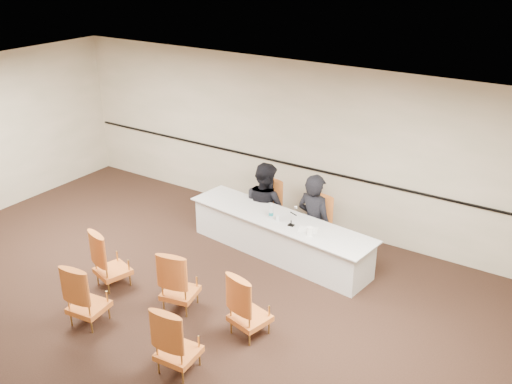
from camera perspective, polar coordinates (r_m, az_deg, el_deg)
floor at (r=8.21m, az=-10.71°, el=-12.95°), size 10.00×10.00×0.00m
ceiling at (r=6.88m, az=-12.61°, el=7.55°), size 10.00×10.00×0.00m
wall_back at (r=10.38m, az=3.89°, el=4.88°), size 10.00×0.04×3.00m
wall_rail at (r=10.49m, az=3.72°, el=2.75°), size 9.80×0.04×0.03m
panel_table at (r=9.55m, az=2.33°, el=-4.46°), size 3.45×1.19×0.68m
panelist_main at (r=9.70m, az=5.81°, el=-3.30°), size 0.74×0.55×1.85m
panelist_main_chair at (r=9.69m, az=5.81°, el=-3.22°), size 0.56×0.56×0.95m
panelist_second at (r=10.27m, az=0.92°, el=-1.67°), size 1.01×0.89×1.76m
panelist_second_chair at (r=10.26m, az=0.92°, el=-1.49°), size 0.56×0.56×0.95m
papers at (r=9.07m, az=5.24°, el=-3.76°), size 0.36×0.31×0.00m
microphone at (r=9.10m, az=3.55°, el=-2.55°), size 0.12×0.22×0.30m
water_bottle at (r=9.35m, az=1.52°, el=-1.89°), size 0.10×0.10×0.26m
drinking_glass at (r=9.29m, az=2.20°, el=-2.64°), size 0.07×0.07×0.10m
coffee_cup at (r=8.86m, az=5.40°, el=-3.94°), size 0.11×0.11×0.14m
aud_chair_front_left at (r=8.93m, az=-14.26°, el=-6.42°), size 0.62×0.62×0.95m
aud_chair_front_mid at (r=8.23m, az=-7.67°, el=-8.63°), size 0.60×0.60×0.95m
aud_chair_front_right at (r=7.66m, az=-0.60°, el=-11.13°), size 0.60×0.60×0.95m
aud_chair_back_left at (r=8.19m, az=-16.53°, el=-9.67°), size 0.56×0.56×0.95m
aud_chair_back_right at (r=7.15m, az=-7.84°, el=-14.27°), size 0.54×0.54×0.95m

